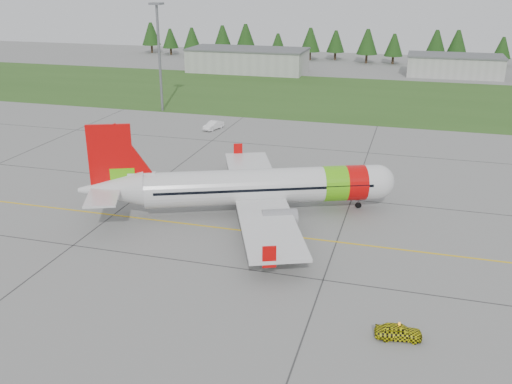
% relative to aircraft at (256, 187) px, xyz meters
% --- Properties ---
extents(ground, '(320.00, 320.00, 0.00)m').
position_rel_aircraft_xyz_m(ground, '(-0.09, -13.15, -3.06)').
color(ground, gray).
rests_on(ground, ground).
extents(aircraft, '(33.41, 31.73, 10.62)m').
position_rel_aircraft_xyz_m(aircraft, '(0.00, 0.00, 0.00)').
color(aircraft, silver).
rests_on(aircraft, ground).
extents(follow_me_car, '(1.37, 1.54, 3.43)m').
position_rel_aircraft_xyz_m(follow_me_car, '(16.66, -20.16, -1.35)').
color(follow_me_car, '#FEF90E').
rests_on(follow_me_car, ground).
extents(service_van, '(1.89, 1.84, 4.42)m').
position_rel_aircraft_xyz_m(service_van, '(-17.37, 33.77, -0.85)').
color(service_van, white).
rests_on(service_van, ground).
extents(grass_strip, '(320.00, 50.00, 0.03)m').
position_rel_aircraft_xyz_m(grass_strip, '(-0.09, 68.85, -3.05)').
color(grass_strip, '#30561E').
rests_on(grass_strip, ground).
extents(taxi_guideline, '(120.00, 0.25, 0.02)m').
position_rel_aircraft_xyz_m(taxi_guideline, '(-0.09, -5.15, -3.05)').
color(taxi_guideline, gold).
rests_on(taxi_guideline, ground).
extents(hangar_west, '(32.00, 14.00, 6.00)m').
position_rel_aircraft_xyz_m(hangar_west, '(-30.09, 96.85, -0.06)').
color(hangar_west, '#A8A8A3').
rests_on(hangar_west, ground).
extents(hangar_east, '(24.00, 12.00, 5.20)m').
position_rel_aircraft_xyz_m(hangar_east, '(24.91, 104.85, -0.46)').
color(hangar_east, '#A8A8A3').
rests_on(hangar_east, ground).
extents(floodlight_mast, '(0.50, 0.50, 20.00)m').
position_rel_aircraft_xyz_m(floodlight_mast, '(-32.09, 44.85, 6.94)').
color(floodlight_mast, slate).
rests_on(floodlight_mast, ground).
extents(treeline, '(160.00, 8.00, 10.00)m').
position_rel_aircraft_xyz_m(treeline, '(-0.09, 124.85, 1.94)').
color(treeline, '#1C3F14').
rests_on(treeline, ground).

